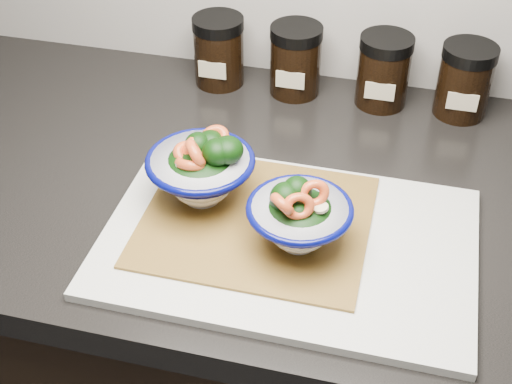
% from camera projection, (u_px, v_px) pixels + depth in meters
% --- Properties ---
extents(countertop, '(3.50, 0.60, 0.04)m').
position_uv_depth(countertop, '(383.00, 212.00, 0.95)').
color(countertop, black).
rests_on(countertop, cabinet).
extents(cutting_board, '(0.45, 0.30, 0.01)m').
position_uv_depth(cutting_board, '(288.00, 242.00, 0.87)').
color(cutting_board, beige).
rests_on(cutting_board, countertop).
extents(bamboo_mat, '(0.28, 0.24, 0.00)m').
position_uv_depth(bamboo_mat, '(256.00, 220.00, 0.89)').
color(bamboo_mat, olive).
rests_on(bamboo_mat, cutting_board).
extents(bowl_left, '(0.14, 0.14, 0.10)m').
position_uv_depth(bowl_left, '(202.00, 169.00, 0.89)').
color(bowl_left, white).
rests_on(bowl_left, bamboo_mat).
extents(bowl_right, '(0.13, 0.13, 0.10)m').
position_uv_depth(bowl_right, '(299.00, 217.00, 0.83)').
color(bowl_right, white).
rests_on(bowl_right, bamboo_mat).
extents(spice_jar_a, '(0.08, 0.08, 0.11)m').
position_uv_depth(spice_jar_a, '(219.00, 51.00, 1.14)').
color(spice_jar_a, black).
rests_on(spice_jar_a, countertop).
extents(spice_jar_b, '(0.08, 0.08, 0.11)m').
position_uv_depth(spice_jar_b, '(295.00, 60.00, 1.12)').
color(spice_jar_b, black).
rests_on(spice_jar_b, countertop).
extents(spice_jar_c, '(0.08, 0.08, 0.11)m').
position_uv_depth(spice_jar_c, '(384.00, 71.00, 1.09)').
color(spice_jar_c, black).
rests_on(spice_jar_c, countertop).
extents(spice_jar_d, '(0.08, 0.08, 0.11)m').
position_uv_depth(spice_jar_d, '(465.00, 81.00, 1.07)').
color(spice_jar_d, black).
rests_on(spice_jar_d, countertop).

